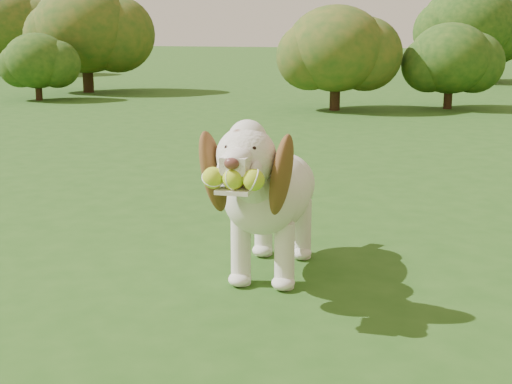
# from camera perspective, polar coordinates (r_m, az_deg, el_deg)

# --- Properties ---
(ground) EXTENTS (80.00, 80.00, 0.00)m
(ground) POSITION_cam_1_polar(r_m,az_deg,el_deg) (3.42, -10.59, -8.05)
(ground) COLOR #244E16
(ground) RESTS_ON ground
(dog) EXTENTS (0.45, 1.29, 0.84)m
(dog) POSITION_cam_1_polar(r_m,az_deg,el_deg) (3.46, 1.04, 0.20)
(dog) COLOR white
(dog) RESTS_ON ground
(shrub_a) EXTENTS (1.08, 1.08, 1.12)m
(shrub_a) POSITION_cam_1_polar(r_m,az_deg,el_deg) (12.67, -17.13, 10.00)
(shrub_a) COLOR #382314
(shrub_a) RESTS_ON ground
(shrub_e) EXTENTS (1.94, 1.94, 2.01)m
(shrub_e) POSITION_cam_1_polar(r_m,az_deg,el_deg) (13.99, -13.49, 12.59)
(shrub_e) COLOR #382314
(shrub_e) RESTS_ON ground
(shrub_i) EXTENTS (2.07, 2.07, 2.14)m
(shrub_i) POSITION_cam_1_polar(r_m,az_deg,el_deg) (16.83, 16.65, 12.71)
(shrub_i) COLOR #382314
(shrub_i) RESTS_ON ground
(shrub_b) EXTENTS (1.48, 1.48, 1.54)m
(shrub_b) POSITION_cam_1_polar(r_m,az_deg,el_deg) (10.72, 6.42, 11.33)
(shrub_b) COLOR #382314
(shrub_b) RESTS_ON ground
(shrub_c) EXTENTS (1.24, 1.24, 1.28)m
(shrub_c) POSITION_cam_1_polar(r_m,az_deg,el_deg) (11.24, 15.28, 10.27)
(shrub_c) COLOR #382314
(shrub_c) RESTS_ON ground
(shrub_g) EXTENTS (2.11, 2.11, 2.18)m
(shrub_g) POSITION_cam_1_polar(r_m,az_deg,el_deg) (19.76, -19.41, 12.56)
(shrub_g) COLOR #382314
(shrub_g) RESTS_ON ground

